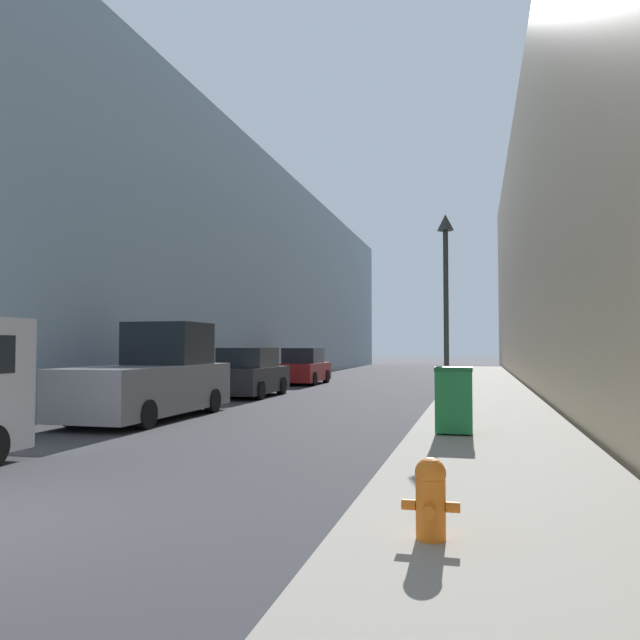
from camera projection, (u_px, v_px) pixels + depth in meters
The scene contains 8 objects.
sidewalk_right at pixel (487, 395), 21.93m from camera, with size 3.22×60.00×0.13m.
building_left_glass at pixel (173, 274), 33.90m from camera, with size 12.00×60.00×11.39m.
fire_hydrant at pixel (431, 497), 5.33m from camera, with size 0.50×0.38×0.70m.
trash_bin at pixel (454, 399), 11.76m from camera, with size 0.70×0.59×1.26m.
lamppost at pixel (446, 283), 16.32m from camera, with size 0.43×0.43×5.13m.
pickup_truck at pixel (153, 379), 15.46m from camera, with size 2.04×5.59×2.39m.
parked_sedan_near at pixel (248, 374), 22.05m from camera, with size 1.92×4.02×1.72m.
parked_sedan_far at pixel (303, 368), 29.32m from camera, with size 1.84×4.06×1.69m.
Camera 1 is at (5.13, -4.79, 1.78)m, focal length 35.00 mm.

